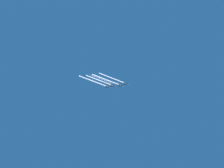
# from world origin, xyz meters

# --- Properties ---
(jet_lead) EXTENTS (7.35, 10.71, 2.57)m
(jet_lead) POSITION_xyz_m (-0.35, 8.12, 256.37)
(jet_lead) COLOR slate
(jet_left_wingman) EXTENTS (7.35, 10.71, 2.57)m
(jet_left_wingman) POSITION_xyz_m (-12.21, 0.48, 255.03)
(jet_left_wingman) COLOR slate
(jet_right_wingman) EXTENTS (7.35, 10.71, 2.57)m
(jet_right_wingman) POSITION_xyz_m (11.95, 0.23, 254.41)
(jet_right_wingman) COLOR slate
(jet_slot) EXTENTS (7.35, 10.71, 2.57)m
(jet_slot) POSITION_xyz_m (0.09, -7.24, 252.45)
(jet_slot) COLOR slate
(smoke_trail_lead) EXTENTS (2.07, 48.32, 2.07)m
(smoke_trail_lead) POSITION_xyz_m (-0.35, -20.96, 256.34)
(smoke_trail_lead) COLOR white
(smoke_trail_left_wingman) EXTENTS (2.07, 47.68, 2.07)m
(smoke_trail_left_wingman) POSITION_xyz_m (-12.21, -28.29, 255.01)
(smoke_trail_left_wingman) COLOR white
(smoke_trail_right_wingman) EXTENTS (2.07, 44.40, 2.07)m
(smoke_trail_right_wingman) POSITION_xyz_m (11.95, -26.90, 254.38)
(smoke_trail_right_wingman) COLOR white
(smoke_trail_slot) EXTENTS (2.07, 43.60, 2.07)m
(smoke_trail_slot) POSITION_xyz_m (0.09, -33.97, 252.43)
(smoke_trail_slot) COLOR white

